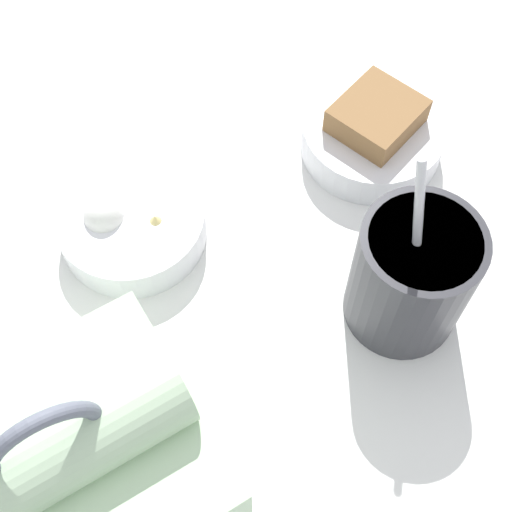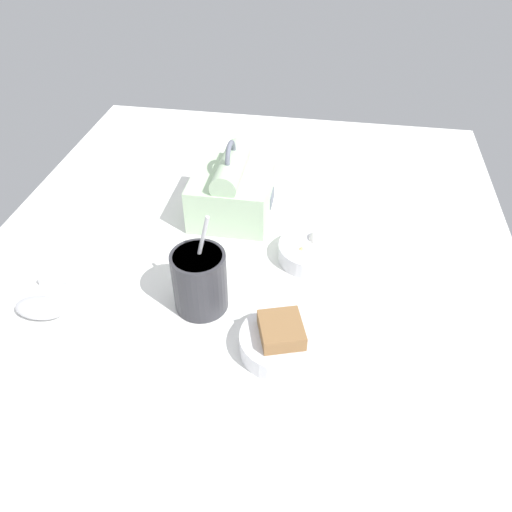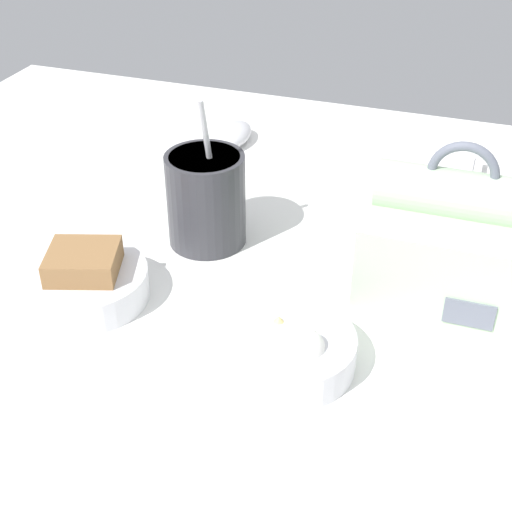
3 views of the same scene
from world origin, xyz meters
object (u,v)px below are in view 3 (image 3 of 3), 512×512
bento_bowl_snacks (289,349)px  computer_mouse (233,135)px  keyboard (370,163)px  lunch_bag (451,239)px  bento_bowl_sandwich (86,281)px  soup_cup (206,198)px

bento_bowl_snacks → computer_mouse: size_ratio=1.42×
keyboard → computer_mouse: 22.47cm
keyboard → bento_bowl_snacks: bearing=-89.0°
lunch_bag → computer_mouse: 45.69cm
lunch_bag → bento_bowl_snacks: 23.18cm
lunch_bag → bento_bowl_sandwich: bearing=-157.2°
bento_bowl_sandwich → bento_bowl_snacks: (24.35, -3.11, -0.37)cm
bento_bowl_sandwich → keyboard: bearing=60.4°
bento_bowl_sandwich → soup_cup: bearing=62.4°
keyboard → bento_bowl_snacks: bento_bowl_snacks is taller
lunch_bag → soup_cup: 29.23cm
soup_cup → lunch_bag: bearing=0.3°
computer_mouse → lunch_bag: bearing=-37.3°
soup_cup → computer_mouse: soup_cup is taller
keyboard → bento_bowl_sandwich: size_ratio=2.32×
soup_cup → bento_bowl_sandwich: (-8.10, -15.48, -3.75)cm
keyboard → computer_mouse: bearing=175.6°
soup_cup → bento_bowl_snacks: 25.03cm
soup_cup → bento_bowl_snacks: size_ratio=1.47×
soup_cup → bento_bowl_snacks: bearing=-48.8°
lunch_bag → bento_bowl_sandwich: lunch_bag is taller
keyboard → computer_mouse: computer_mouse is taller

